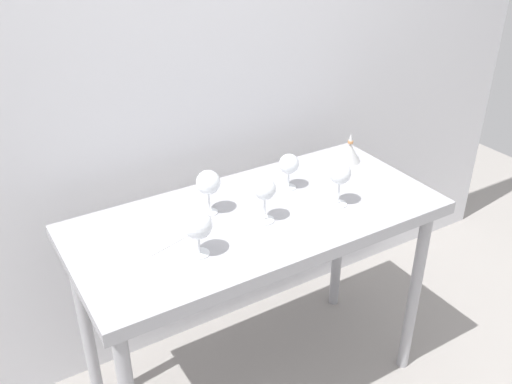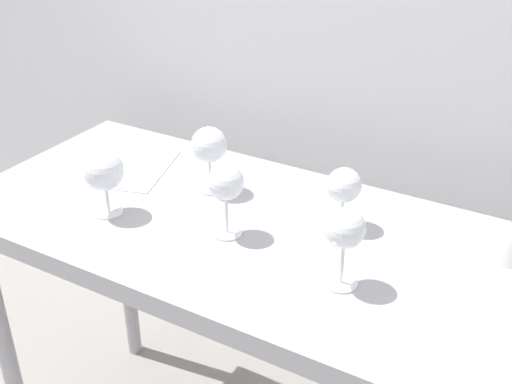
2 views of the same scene
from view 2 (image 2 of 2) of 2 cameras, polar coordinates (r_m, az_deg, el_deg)
The scene contains 8 objects.
back_wall at distance 1.77m, azimuth 7.16°, elevation 15.85°, with size 3.80×0.04×2.60m, color silver.
steel_counter at distance 1.57m, azimuth -1.28°, elevation -6.05°, with size 1.40×0.65×0.90m.
wine_glass_far_right at distance 1.46m, azimuth 7.83°, elevation 0.46°, with size 0.08×0.08×0.15m.
wine_glass_near_left at distance 1.54m, azimuth -13.38°, elevation 1.73°, with size 0.10×0.10×0.16m.
wine_glass_far_left at distance 1.60m, azimuth -4.20°, elevation 4.09°, with size 0.09×0.09×0.17m.
wine_glass_near_center at distance 1.41m, azimuth -2.70°, elevation 0.66°, with size 0.08×0.08×0.17m.
wine_glass_near_right at distance 1.25m, azimuth 7.90°, elevation -3.43°, with size 0.08×0.08×0.17m.
tasting_sheet_upper at distance 1.79m, azimuth -10.60°, elevation 2.14°, with size 0.17×0.26×0.00m, color white.
Camera 2 is at (0.67, -1.10, 1.69)m, focal length 44.97 mm.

